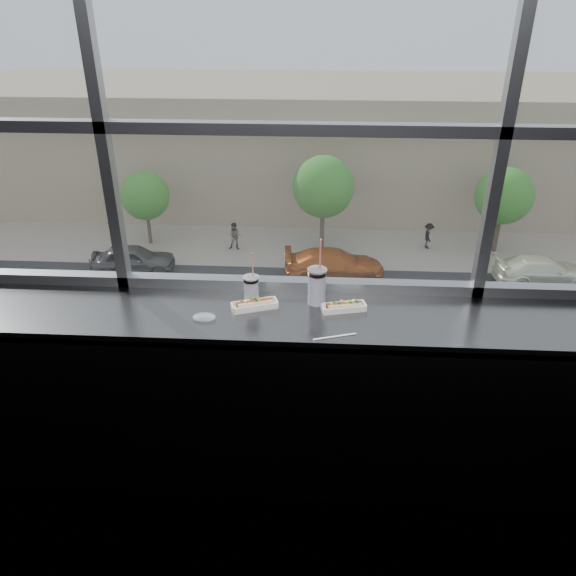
# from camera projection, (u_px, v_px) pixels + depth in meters

# --- Properties ---
(wall_back_lower) EXTENTS (6.00, 0.00, 6.00)m
(wall_back_lower) POSITION_uv_depth(u_px,v_px,m) (297.00, 367.00, 3.46)
(wall_back_lower) COLOR black
(wall_back_lower) RESTS_ON ground
(window_glass) EXTENTS (6.00, 0.00, 6.00)m
(window_glass) POSITION_uv_depth(u_px,v_px,m) (300.00, 64.00, 2.66)
(window_glass) COLOR silver
(window_glass) RESTS_ON ground
(window_mullions) EXTENTS (6.00, 0.08, 2.40)m
(window_mullions) POSITION_uv_depth(u_px,v_px,m) (300.00, 64.00, 2.64)
(window_mullions) COLOR gray
(window_mullions) RESTS_ON ground
(counter) EXTENTS (6.00, 0.55, 0.06)m
(counter) POSITION_uv_depth(u_px,v_px,m) (295.00, 318.00, 2.97)
(counter) COLOR #606060
(counter) RESTS_ON ground
(counter_fascia) EXTENTS (6.00, 0.04, 1.04)m
(counter_fascia) POSITION_uv_depth(u_px,v_px,m) (293.00, 426.00, 2.99)
(counter_fascia) COLOR #606060
(counter_fascia) RESTS_ON ground
(hotdog_tray_left) EXTENTS (0.26, 0.16, 0.06)m
(hotdog_tray_left) POSITION_uv_depth(u_px,v_px,m) (255.00, 304.00, 2.99)
(hotdog_tray_left) COLOR white
(hotdog_tray_left) RESTS_ON counter
(hotdog_tray_right) EXTENTS (0.25, 0.13, 0.06)m
(hotdog_tray_right) POSITION_uv_depth(u_px,v_px,m) (344.00, 306.00, 2.98)
(hotdog_tray_right) COLOR white
(hotdog_tray_right) RESTS_ON counter
(soda_cup_left) EXTENTS (0.09, 0.09, 0.32)m
(soda_cup_left) POSITION_uv_depth(u_px,v_px,m) (251.00, 289.00, 3.00)
(soda_cup_left) COLOR white
(soda_cup_left) RESTS_ON counter
(soda_cup_right) EXTENTS (0.11, 0.11, 0.39)m
(soda_cup_right) POSITION_uv_depth(u_px,v_px,m) (317.00, 284.00, 3.01)
(soda_cup_right) COLOR white
(soda_cup_right) RESTS_ON counter
(loose_straw) EXTENTS (0.21, 0.08, 0.01)m
(loose_straw) POSITION_uv_depth(u_px,v_px,m) (335.00, 337.00, 2.75)
(loose_straw) COLOR white
(loose_straw) RESTS_ON counter
(wrapper) EXTENTS (0.11, 0.08, 0.03)m
(wrapper) POSITION_uv_depth(u_px,v_px,m) (204.00, 317.00, 2.90)
(wrapper) COLOR silver
(wrapper) RESTS_ON counter
(plaza_ground) EXTENTS (120.00, 120.00, 0.00)m
(plaza_ground) POSITION_uv_depth(u_px,v_px,m) (319.00, 173.00, 47.22)
(plaza_ground) COLOR gray
(plaza_ground) RESTS_ON ground
(plaza_near) EXTENTS (50.00, 14.00, 0.04)m
(plaza_near) POSITION_uv_depth(u_px,v_px,m) (306.00, 563.00, 15.04)
(plaza_near) COLOR gray
(plaza_near) RESTS_ON plaza_ground
(street_asphalt) EXTENTS (80.00, 10.00, 0.06)m
(street_asphalt) POSITION_uv_depth(u_px,v_px,m) (314.00, 315.00, 26.49)
(street_asphalt) COLOR black
(street_asphalt) RESTS_ON plaza_ground
(far_sidewalk) EXTENTS (80.00, 6.00, 0.04)m
(far_sidewalk) POSITION_uv_depth(u_px,v_px,m) (317.00, 247.00, 33.55)
(far_sidewalk) COLOR gray
(far_sidewalk) RESTS_ON plaza_ground
(far_building) EXTENTS (50.00, 14.00, 8.00)m
(far_building) POSITION_uv_depth(u_px,v_px,m) (320.00, 141.00, 40.50)
(far_building) COLOR gray
(far_building) RESTS_ON plaza_ground
(car_near_d) EXTENTS (2.61, 6.16, 2.05)m
(car_near_d) POSITION_uv_depth(u_px,v_px,m) (526.00, 351.00, 22.03)
(car_near_d) COLOR white
(car_near_d) RESTS_ON street_asphalt
(car_far_b) EXTENTS (2.94, 6.27, 2.04)m
(car_far_b) POSITION_uv_depth(u_px,v_px,m) (335.00, 260.00, 29.48)
(car_far_b) COLOR #BA4D11
(car_far_b) RESTS_ON street_asphalt
(car_far_c) EXTENTS (2.77, 5.86, 1.90)m
(car_far_c) POSITION_uv_depth(u_px,v_px,m) (544.00, 266.00, 28.94)
(car_far_c) COLOR white
(car_far_c) RESTS_ON street_asphalt
(car_near_c) EXTENTS (3.57, 7.11, 2.28)m
(car_near_c) POSITION_uv_depth(u_px,v_px,m) (293.00, 341.00, 22.46)
(car_near_c) COLOR maroon
(car_near_c) RESTS_ON street_asphalt
(car_far_a) EXTENTS (3.30, 6.35, 2.03)m
(car_far_a) POSITION_uv_depth(u_px,v_px,m) (132.00, 255.00, 30.05)
(car_far_a) COLOR #3B3B3B
(car_far_a) RESTS_ON street_asphalt
(pedestrian_a) EXTENTS (0.88, 0.66, 1.98)m
(pedestrian_a) POSITION_uv_depth(u_px,v_px,m) (235.00, 234.00, 32.78)
(pedestrian_a) COLOR #66605B
(pedestrian_a) RESTS_ON far_sidewalk
(pedestrian_c) EXTENTS (0.62, 0.82, 1.85)m
(pedestrian_c) POSITION_uv_depth(u_px,v_px,m) (429.00, 233.00, 32.99)
(pedestrian_c) COLOR #66605B
(pedestrian_c) RESTS_ON far_sidewalk
(tree_left) EXTENTS (2.85, 2.85, 4.45)m
(tree_left) POSITION_uv_depth(u_px,v_px,m) (145.00, 196.00, 32.68)
(tree_left) COLOR #47382B
(tree_left) RESTS_ON far_sidewalk
(tree_center) EXTENTS (3.54, 3.54, 5.54)m
(tree_center) POSITION_uv_depth(u_px,v_px,m) (323.00, 187.00, 31.78)
(tree_center) COLOR #47382B
(tree_center) RESTS_ON far_sidewalk
(tree_right) EXTENTS (3.25, 3.25, 5.08)m
(tree_right) POSITION_uv_depth(u_px,v_px,m) (504.00, 196.00, 31.39)
(tree_right) COLOR #47382B
(tree_right) RESTS_ON far_sidewalk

